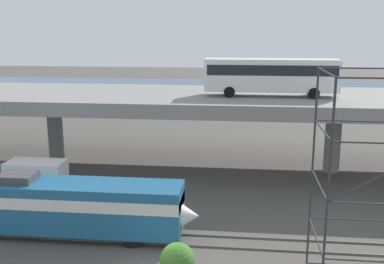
{
  "coord_description": "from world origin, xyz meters",
  "views": [
    {
      "loc": [
        4.95,
        -23.37,
        13.63
      ],
      "look_at": [
        0.85,
        14.26,
        4.88
      ],
      "focal_mm": 43.15,
      "sensor_mm": 36.0,
      "label": 1
    }
  ],
  "objects_px": {
    "service_truck_west": "(26,178)",
    "scaffolding_tower": "(367,204)",
    "train_locomotive": "(71,204)",
    "parked_car_1": "(170,94)",
    "parked_car_3": "(208,93)",
    "parked_car_2": "(104,92)",
    "transit_bus_on_overpass": "(271,74)",
    "parked_car_0": "(106,95)"
  },
  "relations": [
    {
      "from": "service_truck_west",
      "to": "scaffolding_tower",
      "type": "distance_m",
      "value": 27.44
    },
    {
      "from": "train_locomotive",
      "to": "parked_car_1",
      "type": "relative_size",
      "value": 4.33
    },
    {
      "from": "service_truck_west",
      "to": "scaffolding_tower",
      "type": "bearing_deg",
      "value": 146.31
    },
    {
      "from": "parked_car_1",
      "to": "parked_car_3",
      "type": "height_order",
      "value": "same"
    },
    {
      "from": "service_truck_west",
      "to": "parked_car_2",
      "type": "distance_m",
      "value": 45.85
    },
    {
      "from": "parked_car_3",
      "to": "scaffolding_tower",
      "type": "bearing_deg",
      "value": 100.44
    },
    {
      "from": "parked_car_2",
      "to": "parked_car_1",
      "type": "bearing_deg",
      "value": -4.93
    },
    {
      "from": "parked_car_3",
      "to": "parked_car_2",
      "type": "bearing_deg",
      "value": 2.05
    },
    {
      "from": "transit_bus_on_overpass",
      "to": "parked_car_1",
      "type": "height_order",
      "value": "transit_bus_on_overpass"
    },
    {
      "from": "scaffolding_tower",
      "to": "parked_car_2",
      "type": "xyz_separation_m",
      "value": [
        -29.63,
        60.28,
        -4.27
      ]
    },
    {
      "from": "train_locomotive",
      "to": "transit_bus_on_overpass",
      "type": "distance_m",
      "value": 21.57
    },
    {
      "from": "train_locomotive",
      "to": "parked_car_1",
      "type": "height_order",
      "value": "train_locomotive"
    },
    {
      "from": "service_truck_west",
      "to": "parked_car_1",
      "type": "height_order",
      "value": "service_truck_west"
    },
    {
      "from": "train_locomotive",
      "to": "service_truck_west",
      "type": "bearing_deg",
      "value": 134.1
    },
    {
      "from": "parked_car_2",
      "to": "service_truck_west",
      "type": "bearing_deg",
      "value": -81.04
    },
    {
      "from": "service_truck_west",
      "to": "parked_car_3",
      "type": "bearing_deg",
      "value": -103.78
    },
    {
      "from": "scaffolding_tower",
      "to": "parked_car_1",
      "type": "bearing_deg",
      "value": 106.54
    },
    {
      "from": "parked_car_1",
      "to": "transit_bus_on_overpass",
      "type": "bearing_deg",
      "value": 112.75
    },
    {
      "from": "parked_car_1",
      "to": "service_truck_west",
      "type": "bearing_deg",
      "value": 83.67
    },
    {
      "from": "parked_car_1",
      "to": "parked_car_2",
      "type": "xyz_separation_m",
      "value": [
        -12.05,
        1.04,
        0.0
      ]
    },
    {
      "from": "parked_car_2",
      "to": "parked_car_3",
      "type": "xyz_separation_m",
      "value": [
        18.4,
        0.66,
        0.0
      ]
    },
    {
      "from": "scaffolding_tower",
      "to": "parked_car_1",
      "type": "distance_m",
      "value": 61.94
    },
    {
      "from": "transit_bus_on_overpass",
      "to": "parked_car_2",
      "type": "distance_m",
      "value": 45.98
    },
    {
      "from": "train_locomotive",
      "to": "transit_bus_on_overpass",
      "type": "relative_size",
      "value": 1.45
    },
    {
      "from": "parked_car_1",
      "to": "parked_car_2",
      "type": "height_order",
      "value": "same"
    },
    {
      "from": "train_locomotive",
      "to": "parked_car_3",
      "type": "distance_m",
      "value": 52.61
    },
    {
      "from": "train_locomotive",
      "to": "parked_car_2",
      "type": "relative_size",
      "value": 3.76
    },
    {
      "from": "parked_car_3",
      "to": "service_truck_west",
      "type": "bearing_deg",
      "value": 76.22
    },
    {
      "from": "scaffolding_tower",
      "to": "parked_car_0",
      "type": "relative_size",
      "value": 2.77
    },
    {
      "from": "train_locomotive",
      "to": "parked_car_3",
      "type": "bearing_deg",
      "value": 84.51
    },
    {
      "from": "parked_car_2",
      "to": "parked_car_0",
      "type": "bearing_deg",
      "value": -69.71
    },
    {
      "from": "parked_car_0",
      "to": "parked_car_1",
      "type": "height_order",
      "value": "same"
    },
    {
      "from": "service_truck_west",
      "to": "parked_car_1",
      "type": "bearing_deg",
      "value": -96.33
    },
    {
      "from": "transit_bus_on_overpass",
      "to": "scaffolding_tower",
      "type": "distance_m",
      "value": 24.07
    },
    {
      "from": "parked_car_0",
      "to": "parked_car_3",
      "type": "relative_size",
      "value": 0.93
    },
    {
      "from": "parked_car_0",
      "to": "parked_car_1",
      "type": "distance_m",
      "value": 11.0
    },
    {
      "from": "train_locomotive",
      "to": "parked_car_0",
      "type": "height_order",
      "value": "train_locomotive"
    },
    {
      "from": "service_truck_west",
      "to": "parked_car_1",
      "type": "distance_m",
      "value": 44.52
    },
    {
      "from": "parked_car_3",
      "to": "parked_car_0",
      "type": "bearing_deg",
      "value": 14.46
    },
    {
      "from": "scaffolding_tower",
      "to": "transit_bus_on_overpass",
      "type": "bearing_deg",
      "value": 96.49
    },
    {
      "from": "train_locomotive",
      "to": "scaffolding_tower",
      "type": "relative_size",
      "value": 1.46
    },
    {
      "from": "service_truck_west",
      "to": "parked_car_1",
      "type": "relative_size",
      "value": 1.69
    }
  ]
}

